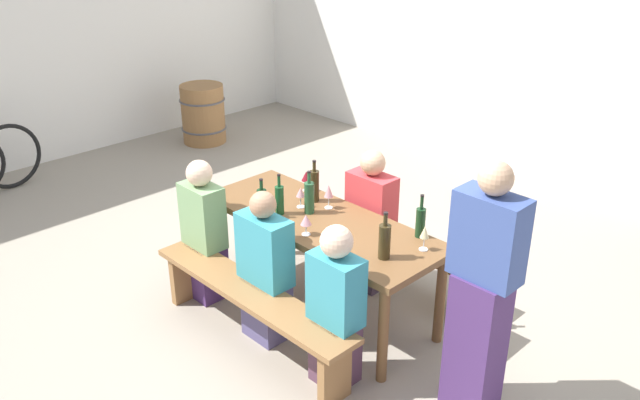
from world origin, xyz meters
name	(u,v)px	position (x,y,z in m)	size (l,w,h in m)	color
ground_plane	(320,307)	(0.00, 0.00, 0.00)	(24.00, 24.00, 0.00)	gray
back_wall	(569,34)	(0.00, 3.47, 1.60)	(14.00, 0.20, 3.20)	silver
side_wall	(35,20)	(-4.51, 0.00, 1.60)	(0.20, 7.35, 3.20)	silver
tasting_table	(320,230)	(0.00, 0.00, 0.66)	(1.91, 0.72, 0.75)	brown
bench_near	(251,302)	(0.00, -0.66, 0.35)	(1.81, 0.30, 0.45)	olive
bench_far	(379,238)	(0.00, 0.66, 0.35)	(1.81, 0.30, 0.45)	olive
wine_bottle_0	(314,185)	(-0.25, 0.18, 0.88)	(0.07, 0.07, 0.33)	#332814
wine_bottle_1	(385,241)	(0.69, -0.10, 0.87)	(0.08, 0.08, 0.32)	#332814
wine_bottle_2	(309,197)	(-0.13, 0.02, 0.88)	(0.07, 0.07, 0.33)	#234C2D
wine_bottle_3	(279,199)	(-0.27, -0.15, 0.87)	(0.06, 0.06, 0.31)	#194723
wine_bottle_4	(420,222)	(0.66, 0.30, 0.86)	(0.07, 0.07, 0.31)	#143319
wine_bottle_5	(262,203)	(-0.31, -0.28, 0.87)	(0.07, 0.07, 0.30)	#143319
wine_glass_0	(425,233)	(0.80, 0.17, 0.87)	(0.06, 0.06, 0.17)	silver
wine_glass_1	(301,193)	(-0.24, 0.04, 0.86)	(0.07, 0.07, 0.16)	silver
wine_glass_2	(329,192)	(-0.09, 0.17, 0.88)	(0.07, 0.07, 0.19)	silver
wine_glass_3	(306,220)	(0.11, -0.24, 0.86)	(0.08, 0.08, 0.15)	silver
wine_glass_4	(306,177)	(-0.43, 0.27, 0.87)	(0.08, 0.08, 0.16)	silver
seated_guest_near_0	(204,234)	(-0.73, -0.51, 0.54)	(0.34, 0.24, 1.14)	#44285C
seated_guest_near_1	(265,271)	(-0.01, -0.51, 0.52)	(0.39, 0.24, 1.12)	#4E4771
seated_guest_near_2	(336,310)	(0.66, -0.51, 0.54)	(0.34, 0.24, 1.12)	#533447
seated_guest_far_0	(371,224)	(0.04, 0.51, 0.54)	(0.38, 0.24, 1.15)	#413345
standing_host	(481,298)	(1.40, -0.09, 0.78)	(0.39, 0.24, 1.61)	#452A5F
wine_barrel	(203,114)	(-3.70, 1.56, 0.37)	(0.57, 0.57, 0.73)	olive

